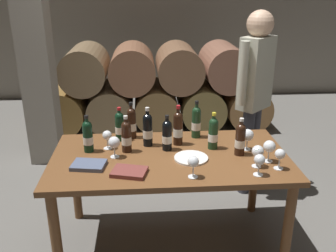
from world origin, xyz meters
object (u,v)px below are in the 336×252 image
(wine_bottle_7, at_px, (196,122))
(leather_ledger, at_px, (129,172))
(wine_bottle_3, at_px, (167,135))
(serving_plate, at_px, (191,158))
(wine_bottle_4, at_px, (240,139))
(wine_bottle_0, at_px, (132,123))
(sommelier_presenting, at_px, (255,88))
(wine_glass_3, at_px, (193,163))
(wine_bottle_2, at_px, (178,128))
(wine_glass_0, at_px, (107,136))
(wine_bottle_9, at_px, (88,136))
(wine_glass_2, at_px, (259,161))
(wine_glass_6, at_px, (114,143))
(dining_table, at_px, (170,167))
(wine_glass_7, at_px, (280,155))
(wine_bottle_8, at_px, (126,136))
(wine_glass_1, at_px, (258,152))
(wine_bottle_6, at_px, (120,126))
(wine_glass_5, at_px, (269,147))
(wine_bottle_5, at_px, (148,129))
(tasting_notebook, at_px, (89,165))
(wine_bottle_1, at_px, (213,133))
(wine_glass_4, at_px, (248,136))

(wine_bottle_7, distance_m, leather_ledger, 0.79)
(leather_ledger, bearing_deg, wine_bottle_3, 67.60)
(serving_plate, bearing_deg, wine_bottle_4, 7.86)
(wine_bottle_0, relative_size, sommelier_presenting, 0.17)
(wine_bottle_3, xyz_separation_m, serving_plate, (0.16, -0.17, -0.11))
(wine_bottle_0, xyz_separation_m, wine_glass_3, (0.40, -0.69, -0.02))
(wine_bottle_2, height_order, sommelier_presenting, sommelier_presenting)
(wine_glass_0, bearing_deg, wine_bottle_9, -164.55)
(wine_bottle_7, relative_size, wine_glass_2, 2.06)
(wine_bottle_4, bearing_deg, wine_bottle_2, 153.21)
(wine_bottle_0, relative_size, wine_glass_3, 2.01)
(wine_glass_2, relative_size, wine_glass_6, 0.94)
(dining_table, bearing_deg, wine_glass_7, -19.92)
(wine_bottle_8, distance_m, wine_glass_3, 0.61)
(dining_table, height_order, wine_bottle_4, wine_bottle_4)
(wine_glass_1, bearing_deg, wine_bottle_9, 164.24)
(dining_table, bearing_deg, wine_glass_1, -20.67)
(wine_glass_2, bearing_deg, wine_bottle_0, 140.28)
(wine_bottle_6, relative_size, wine_glass_5, 1.71)
(wine_bottle_9, bearing_deg, wine_bottle_5, 9.99)
(wine_bottle_4, relative_size, wine_glass_3, 1.90)
(tasting_notebook, bearing_deg, leather_ledger, -13.58)
(wine_bottle_5, xyz_separation_m, wine_glass_7, (0.86, -0.45, -0.03))
(dining_table, distance_m, wine_glass_1, 0.64)
(wine_bottle_2, xyz_separation_m, wine_bottle_6, (-0.45, 0.11, -0.02))
(wine_bottle_0, bearing_deg, leather_ledger, -90.53)
(wine_bottle_8, distance_m, wine_bottle_9, 0.28)
(wine_bottle_4, height_order, wine_glass_3, wine_bottle_4)
(wine_bottle_1, height_order, wine_bottle_8, wine_bottle_1)
(wine_bottle_3, xyz_separation_m, wine_bottle_7, (0.25, 0.23, 0.01))
(wine_bottle_6, xyz_separation_m, wine_glass_4, (0.95, -0.25, -0.00))
(wine_bottle_0, bearing_deg, wine_glass_2, -39.72)
(wine_glass_1, height_order, sommelier_presenting, sommelier_presenting)
(wine_glass_7, height_order, tasting_notebook, wine_glass_7)
(wine_bottle_0, distance_m, wine_bottle_2, 0.39)
(wine_glass_3, bearing_deg, wine_glass_7, 7.24)
(wine_bottle_0, xyz_separation_m, wine_glass_1, (0.85, -0.57, -0.02))
(wine_bottle_0, height_order, wine_glass_0, wine_bottle_0)
(wine_bottle_0, bearing_deg, wine_bottle_8, -97.00)
(tasting_notebook, bearing_deg, dining_table, 23.50)
(sommelier_presenting, bearing_deg, dining_table, -137.53)
(wine_bottle_2, relative_size, wine_bottle_7, 1.03)
(wine_bottle_1, relative_size, wine_glass_6, 1.81)
(tasting_notebook, bearing_deg, wine_bottle_8, 52.29)
(wine_bottle_4, relative_size, wine_glass_4, 1.71)
(wine_bottle_1, relative_size, wine_bottle_5, 0.93)
(wine_glass_2, xyz_separation_m, wine_glass_3, (-0.42, 0.00, -0.00))
(wine_bottle_3, bearing_deg, wine_glass_0, 173.59)
(wine_bottle_1, relative_size, tasting_notebook, 1.29)
(wine_glass_6, bearing_deg, wine_bottle_8, 47.97)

